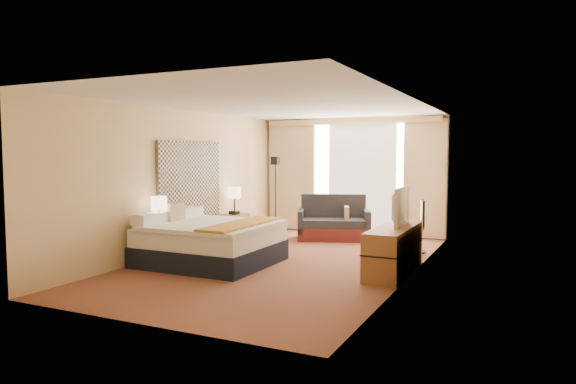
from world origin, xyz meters
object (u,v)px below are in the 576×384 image
at_px(bed, 210,242).
at_px(television, 396,206).
at_px(nightstand_left, 155,247).
at_px(desk_chair, 416,229).
at_px(nightstand_right, 235,227).
at_px(loveseat, 334,225).
at_px(media_dresser, 394,250).
at_px(lamp_right, 234,193).
at_px(lamp_left, 159,204).
at_px(floor_lamp, 275,179).

bearing_deg(bed, television, 17.66).
xyz_separation_m(nightstand_left, television, (3.65, 1.30, 0.71)).
height_order(desk_chair, television, television).
height_order(nightstand_right, loveseat, loveseat).
relative_size(bed, loveseat, 1.18).
bearing_deg(media_dresser, bed, -167.33).
xyz_separation_m(nightstand_left, lamp_right, (-0.02, 2.53, 0.71)).
distance_m(nightstand_right, television, 3.91).
xyz_separation_m(loveseat, lamp_left, (-1.77, -3.47, 0.67)).
height_order(nightstand_right, desk_chair, desk_chair).
bearing_deg(bed, desk_chair, 39.84).
height_order(bed, floor_lamp, floor_lamp).
distance_m(floor_lamp, television, 4.08).
xyz_separation_m(nightstand_left, media_dresser, (3.70, 1.05, 0.07)).
distance_m(lamp_left, lamp_right, 2.46).
relative_size(bed, floor_lamp, 1.14).
xyz_separation_m(nightstand_right, lamp_left, (0.04, -2.43, 0.70)).
bearing_deg(floor_lamp, television, -35.89).
distance_m(loveseat, lamp_right, 2.19).
height_order(nightstand_left, media_dresser, media_dresser).
distance_m(floor_lamp, lamp_left, 3.64).
distance_m(bed, lamp_left, 1.04).
relative_size(media_dresser, floor_lamp, 1.04).
height_order(desk_chair, lamp_right, lamp_right).
xyz_separation_m(loveseat, floor_lamp, (-1.45, 0.15, 0.92)).
xyz_separation_m(nightstand_right, loveseat, (1.81, 1.04, 0.03)).
height_order(nightstand_left, floor_lamp, floor_lamp).
distance_m(nightstand_left, nightstand_right, 2.50).
distance_m(media_dresser, lamp_left, 3.84).
xyz_separation_m(lamp_right, television, (3.67, -1.23, 0.01)).
bearing_deg(floor_lamp, desk_chair, -15.23).
height_order(loveseat, desk_chair, desk_chair).
xyz_separation_m(nightstand_left, loveseat, (1.81, 3.54, 0.03)).
relative_size(nightstand_left, desk_chair, 0.57).
bearing_deg(loveseat, media_dresser, -74.58).
bearing_deg(lamp_right, loveseat, 28.96).
height_order(nightstand_left, television, television).
height_order(floor_lamp, lamp_left, floor_lamp).
bearing_deg(nightstand_left, floor_lamp, 84.53).
relative_size(loveseat, lamp_right, 3.02).
distance_m(nightstand_right, lamp_left, 2.53).
height_order(nightstand_right, bed, bed).
bearing_deg(lamp_right, floor_lamp, 72.30).
distance_m(nightstand_left, lamp_left, 0.71).
bearing_deg(loveseat, lamp_left, -138.80).
relative_size(nightstand_left, bed, 0.28).
height_order(media_dresser, television, television).
relative_size(nightstand_left, media_dresser, 0.31).
bearing_deg(desk_chair, floor_lamp, 149.03).
relative_size(nightstand_left, lamp_right, 0.99).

